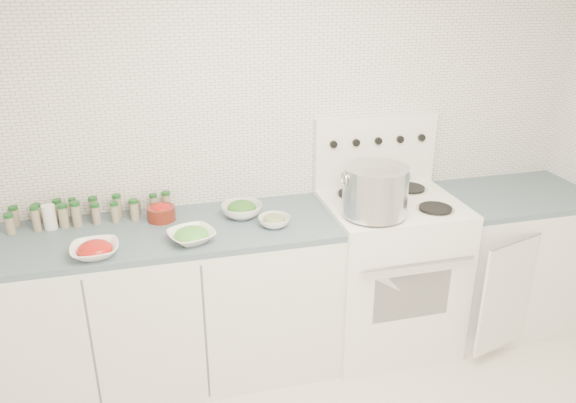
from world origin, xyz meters
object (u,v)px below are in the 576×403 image
at_px(stove, 387,268).
at_px(bowl_snowpea, 192,235).
at_px(stock_pot, 375,189).
at_px(bowl_tomato, 95,250).

distance_m(stove, bowl_snowpea, 1.24).
height_order(stock_pot, bowl_tomato, stock_pot).
xyz_separation_m(stock_pot, bowl_tomato, (-1.43, -0.04, -0.16)).
relative_size(stock_pot, bowl_tomato, 1.58).
relative_size(bowl_tomato, bowl_snowpea, 0.82).
bearing_deg(bowl_snowpea, stock_pot, 0.05).
relative_size(stove, bowl_tomato, 5.87).
distance_m(stock_pot, bowl_tomato, 1.44).
height_order(stock_pot, bowl_snowpea, stock_pot).
bearing_deg(stock_pot, stove, 41.90).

